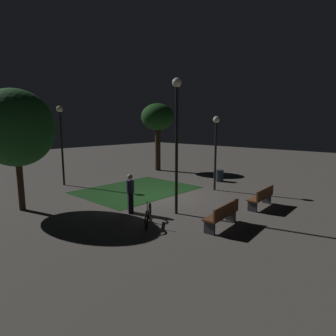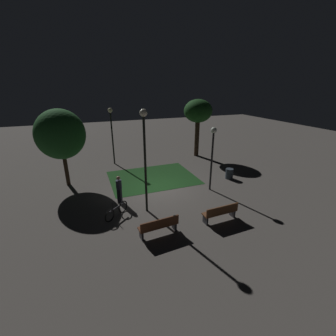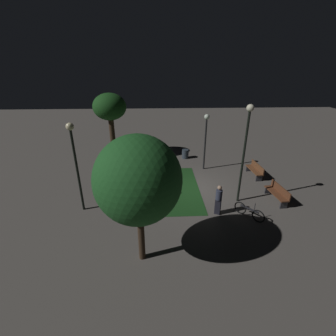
{
  "view_description": "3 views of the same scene",
  "coord_description": "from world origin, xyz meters",
  "px_view_note": "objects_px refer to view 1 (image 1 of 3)",
  "views": [
    {
      "loc": [
        -9.68,
        -9.39,
        3.58
      ],
      "look_at": [
        1.01,
        0.36,
        1.28
      ],
      "focal_mm": 29.51,
      "sensor_mm": 36.0,
      "label": 1
    },
    {
      "loc": [
        -4.23,
        -12.68,
        6.34
      ],
      "look_at": [
        0.66,
        0.18,
        1.25
      ],
      "focal_mm": 24.23,
      "sensor_mm": 36.0,
      "label": 2
    },
    {
      "loc": [
        -12.54,
        2.03,
        6.93
      ],
      "look_at": [
        -0.1,
        1.45,
        1.46
      ],
      "focal_mm": 24.78,
      "sensor_mm": 36.0,
      "label": 3
    }
  ],
  "objects_px": {
    "lamp_post_plaza_east": "(216,140)",
    "bicycle": "(148,215)",
    "bench_lawn_edge": "(223,214)",
    "pedestrian": "(130,193)",
    "tree_near_wall": "(158,118)",
    "lamp_post_path_center": "(177,126)",
    "lamp_post_near_wall": "(61,132)",
    "bench_front_right": "(262,197)",
    "tree_left_canopy": "(16,128)",
    "trash_bin": "(219,176)"
  },
  "relations": [
    {
      "from": "bench_lawn_edge",
      "to": "lamp_post_near_wall",
      "type": "relative_size",
      "value": 0.4
    },
    {
      "from": "lamp_post_path_center",
      "to": "pedestrian",
      "type": "xyz_separation_m",
      "value": [
        -1.18,
        1.44,
        -2.68
      ]
    },
    {
      "from": "lamp_post_plaza_east",
      "to": "tree_left_canopy",
      "type": "bearing_deg",
      "value": 154.64
    },
    {
      "from": "tree_left_canopy",
      "to": "lamp_post_plaza_east",
      "type": "relative_size",
      "value": 1.25
    },
    {
      "from": "pedestrian",
      "to": "trash_bin",
      "type": "bearing_deg",
      "value": 5.4
    },
    {
      "from": "bench_lawn_edge",
      "to": "bicycle",
      "type": "relative_size",
      "value": 1.41
    },
    {
      "from": "lamp_post_near_wall",
      "to": "bicycle",
      "type": "xyz_separation_m",
      "value": [
        -1.12,
        -8.42,
        -2.79
      ]
    },
    {
      "from": "tree_left_canopy",
      "to": "trash_bin",
      "type": "bearing_deg",
      "value": -15.25
    },
    {
      "from": "tree_near_wall",
      "to": "lamp_post_path_center",
      "type": "distance_m",
      "value": 10.74
    },
    {
      "from": "trash_bin",
      "to": "bicycle",
      "type": "relative_size",
      "value": 0.56
    },
    {
      "from": "lamp_post_plaza_east",
      "to": "bicycle",
      "type": "xyz_separation_m",
      "value": [
        -6.08,
        -1.12,
        -2.42
      ]
    },
    {
      "from": "tree_left_canopy",
      "to": "pedestrian",
      "type": "relative_size",
      "value": 3.1
    },
    {
      "from": "bench_front_right",
      "to": "tree_left_canopy",
      "type": "relative_size",
      "value": 0.36
    },
    {
      "from": "bicycle",
      "to": "lamp_post_path_center",
      "type": "bearing_deg",
      "value": 1.14
    },
    {
      "from": "bench_lawn_edge",
      "to": "pedestrian",
      "type": "bearing_deg",
      "value": 107.07
    },
    {
      "from": "tree_near_wall",
      "to": "bicycle",
      "type": "xyz_separation_m",
      "value": [
        -8.71,
        -8.05,
        -3.68
      ]
    },
    {
      "from": "bench_lawn_edge",
      "to": "trash_bin",
      "type": "bearing_deg",
      "value": 32.85
    },
    {
      "from": "bench_front_right",
      "to": "tree_left_canopy",
      "type": "xyz_separation_m",
      "value": [
        -7.12,
        7.31,
        2.94
      ]
    },
    {
      "from": "tree_left_canopy",
      "to": "trash_bin",
      "type": "xyz_separation_m",
      "value": [
        10.73,
        -2.92,
        -3.05
      ]
    },
    {
      "from": "bench_front_right",
      "to": "tree_left_canopy",
      "type": "distance_m",
      "value": 10.62
    },
    {
      "from": "bench_lawn_edge",
      "to": "lamp_post_plaza_east",
      "type": "height_order",
      "value": "lamp_post_plaza_east"
    },
    {
      "from": "bicycle",
      "to": "pedestrian",
      "type": "relative_size",
      "value": 0.81
    },
    {
      "from": "bench_front_right",
      "to": "lamp_post_plaza_east",
      "type": "bearing_deg",
      "value": 67.35
    },
    {
      "from": "tree_left_canopy",
      "to": "bicycle",
      "type": "xyz_separation_m",
      "value": [
        2.41,
        -5.14,
        -3.07
      ]
    },
    {
      "from": "tree_near_wall",
      "to": "trash_bin",
      "type": "relative_size",
      "value": 7.07
    },
    {
      "from": "lamp_post_plaza_east",
      "to": "trash_bin",
      "type": "xyz_separation_m",
      "value": [
        2.23,
        1.1,
        -2.4
      ]
    },
    {
      "from": "bench_front_right",
      "to": "lamp_post_plaza_east",
      "type": "relative_size",
      "value": 0.45
    },
    {
      "from": "tree_near_wall",
      "to": "lamp_post_near_wall",
      "type": "bearing_deg",
      "value": 177.22
    },
    {
      "from": "tree_near_wall",
      "to": "bicycle",
      "type": "height_order",
      "value": "tree_near_wall"
    },
    {
      "from": "bench_front_right",
      "to": "tree_left_canopy",
      "type": "height_order",
      "value": "tree_left_canopy"
    },
    {
      "from": "tree_near_wall",
      "to": "lamp_post_near_wall",
      "type": "xyz_separation_m",
      "value": [
        -7.59,
        0.37,
        -0.89
      ]
    },
    {
      "from": "lamp_post_plaza_east",
      "to": "lamp_post_path_center",
      "type": "bearing_deg",
      "value": -166.4
    },
    {
      "from": "tree_left_canopy",
      "to": "trash_bin",
      "type": "height_order",
      "value": "tree_left_canopy"
    },
    {
      "from": "lamp_post_path_center",
      "to": "lamp_post_near_wall",
      "type": "height_order",
      "value": "lamp_post_path_center"
    },
    {
      "from": "tree_left_canopy",
      "to": "bench_lawn_edge",
      "type": "bearing_deg",
      "value": -61.66
    },
    {
      "from": "tree_left_canopy",
      "to": "lamp_post_path_center",
      "type": "height_order",
      "value": "lamp_post_path_center"
    },
    {
      "from": "tree_left_canopy",
      "to": "bench_front_right",
      "type": "bearing_deg",
      "value": -45.72
    },
    {
      "from": "lamp_post_path_center",
      "to": "bench_front_right",
      "type": "bearing_deg",
      "value": -35.16
    },
    {
      "from": "bench_lawn_edge",
      "to": "trash_bin",
      "type": "relative_size",
      "value": 2.52
    },
    {
      "from": "lamp_post_path_center",
      "to": "trash_bin",
      "type": "bearing_deg",
      "value": 18.01
    },
    {
      "from": "tree_left_canopy",
      "to": "lamp_post_path_center",
      "type": "distance_m",
      "value": 6.49
    },
    {
      "from": "lamp_post_plaza_east",
      "to": "pedestrian",
      "type": "height_order",
      "value": "lamp_post_plaza_east"
    },
    {
      "from": "lamp_post_plaza_east",
      "to": "lamp_post_near_wall",
      "type": "distance_m",
      "value": 8.84
    },
    {
      "from": "tree_left_canopy",
      "to": "pedestrian",
      "type": "distance_m",
      "value": 5.3
    },
    {
      "from": "bench_front_right",
      "to": "tree_near_wall",
      "type": "xyz_separation_m",
      "value": [
        4.0,
        10.22,
        3.54
      ]
    },
    {
      "from": "lamp_post_near_wall",
      "to": "pedestrian",
      "type": "bearing_deg",
      "value": -95.83
    },
    {
      "from": "lamp_post_path_center",
      "to": "lamp_post_near_wall",
      "type": "bearing_deg",
      "value": 93.21
    },
    {
      "from": "trash_bin",
      "to": "pedestrian",
      "type": "xyz_separation_m",
      "value": [
        -7.9,
        -0.75,
        0.49
      ]
    },
    {
      "from": "lamp_post_path_center",
      "to": "bicycle",
      "type": "xyz_separation_m",
      "value": [
        -1.59,
        -0.03,
        -3.18
      ]
    },
    {
      "from": "bench_lawn_edge",
      "to": "lamp_post_path_center",
      "type": "height_order",
      "value": "lamp_post_path_center"
    }
  ]
}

